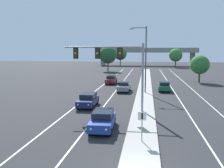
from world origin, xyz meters
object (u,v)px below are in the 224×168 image
object	(u,v)px
street_lamp_median	(144,56)
car_oncoming_blue	(103,120)
car_oncoming_darkred	(111,80)
overhead_signal_mast	(115,61)
tree_far_right_c	(176,55)
tree_far_right_a	(200,65)
tree_far_left_c	(120,54)
car_receding_green	(164,86)
tree_far_left_b	(108,55)
car_oncoming_navy	(88,100)
car_oncoming_grey	(124,86)
median_sign_post	(142,122)

from	to	relation	value
street_lamp_median	car_oncoming_blue	bearing A→B (deg)	-99.85
car_oncoming_blue	car_oncoming_darkred	world-z (taller)	same
car_oncoming_blue	street_lamp_median	bearing A→B (deg)	80.15
overhead_signal_mast	tree_far_right_c	distance (m)	72.87
car_oncoming_darkred	tree_far_right_a	size ratio (longest dim) A/B	0.80
street_lamp_median	tree_far_left_c	bearing A→B (deg)	99.26
car_oncoming_blue	car_receding_green	size ratio (longest dim) A/B	1.00
tree_far_left_b	tree_far_right_c	size ratio (longest dim) A/B	1.07
street_lamp_median	car_oncoming_navy	world-z (taller)	street_lamp_median
overhead_signal_mast	tree_far_right_a	xyz separation A→B (m)	(14.12, 26.61, -1.84)
street_lamp_median	car_oncoming_grey	distance (m)	6.05
overhead_signal_mast	tree_far_right_c	world-z (taller)	overhead_signal_mast
overhead_signal_mast	car_receding_green	bearing A→B (deg)	66.90
overhead_signal_mast	car_oncoming_navy	distance (m)	6.06
tree_far_left_c	median_sign_post	bearing A→B (deg)	-82.77
median_sign_post	tree_far_left_c	distance (m)	89.69
car_oncoming_grey	car_oncoming_darkred	size ratio (longest dim) A/B	1.00
car_oncoming_navy	car_receding_green	world-z (taller)	same
car_oncoming_blue	tree_far_left_b	bearing A→B (deg)	98.68
car_oncoming_grey	car_receding_green	size ratio (longest dim) A/B	1.00
car_receding_green	tree_far_right_c	distance (m)	57.58
overhead_signal_mast	street_lamp_median	bearing A→B (deg)	76.07
car_oncoming_grey	car_oncoming_navy	bearing A→B (deg)	-105.41
car_oncoming_navy	car_oncoming_darkred	xyz separation A→B (m)	(-0.17, 20.14, 0.00)
car_receding_green	street_lamp_median	bearing A→B (deg)	-141.28
car_oncoming_navy	median_sign_post	bearing A→B (deg)	-58.52
tree_far_left_c	car_oncoming_blue	bearing A→B (deg)	-84.73
tree_far_left_b	tree_far_right_c	bearing A→B (deg)	41.65
car_oncoming_grey	tree_far_right_c	xyz separation A→B (m)	(14.42, 58.21, 3.94)
car_oncoming_grey	tree_far_right_c	world-z (taller)	tree_far_right_c
car_oncoming_grey	tree_far_right_c	bearing A→B (deg)	76.09
car_oncoming_grey	tree_far_right_a	bearing A→B (deg)	42.91
car_oncoming_grey	car_receding_green	distance (m)	6.59
car_oncoming_blue	tree_far_left_b	world-z (taller)	tree_far_left_b
tree_far_right_c	tree_far_left_c	bearing A→B (deg)	158.97
car_receding_green	tree_far_left_c	world-z (taller)	tree_far_left_c
car_receding_green	tree_far_left_b	bearing A→B (deg)	112.57
street_lamp_median	tree_far_right_c	bearing A→B (deg)	79.32
car_oncoming_darkred	overhead_signal_mast	bearing A→B (deg)	-80.78
median_sign_post	car_oncoming_darkred	world-z (taller)	median_sign_post
car_oncoming_grey	tree_far_right_a	xyz separation A→B (m)	(14.35, 13.34, 2.85)
tree_far_right_a	tree_far_left_c	distance (m)	57.91
tree_far_left_b	car_oncoming_navy	bearing A→B (deg)	-83.61
car_oncoming_navy	tree_far_right_a	world-z (taller)	tree_far_right_a
tree_far_right_a	tree_far_left_c	bearing A→B (deg)	112.60
car_oncoming_darkred	tree_far_right_a	distance (m)	18.50
median_sign_post	tree_far_right_c	size ratio (longest dim) A/B	0.30
car_oncoming_darkred	tree_far_right_a	world-z (taller)	tree_far_right_a
car_oncoming_grey	tree_far_right_a	world-z (taller)	tree_far_right_a
overhead_signal_mast	car_oncoming_blue	distance (m)	7.74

